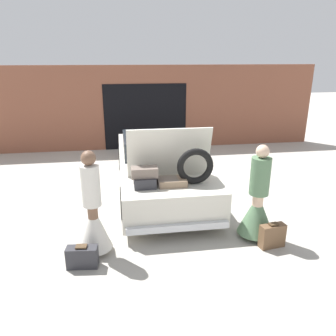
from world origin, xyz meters
TOP-DOWN VIEW (x-y plane):
  - ground_plane at (0.00, 0.00)m, footprint 40.00×40.00m
  - garage_wall_back at (0.00, 3.79)m, footprint 12.00×0.14m
  - car at (-0.00, -0.01)m, footprint 1.92×5.02m
  - person_left at (-1.40, -2.59)m, footprint 0.56×0.56m
  - person_right at (1.40, -2.52)m, footprint 0.64×0.64m
  - suitcase_beside_left_person at (-1.57, -2.98)m, footprint 0.49×0.24m
  - suitcase_beside_right_person at (1.54, -2.88)m, footprint 0.45×0.23m

SIDE VIEW (x-z plane):
  - ground_plane at x=0.00m, z-range 0.00..0.00m
  - suitcase_beside_left_person at x=-1.57m, z-range -0.01..0.35m
  - suitcase_beside_right_person at x=1.54m, z-range -0.01..0.43m
  - car at x=0.00m, z-range -0.32..1.50m
  - person_right at x=1.40m, z-range -0.24..1.45m
  - person_left at x=-1.40m, z-range -0.24..1.49m
  - garage_wall_back at x=0.00m, z-range -0.01..2.79m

